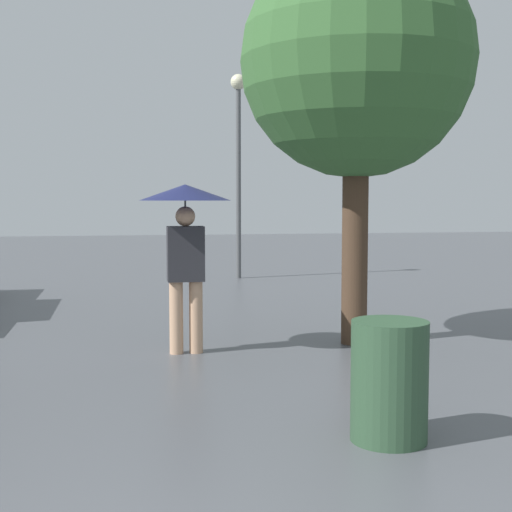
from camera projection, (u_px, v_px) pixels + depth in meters
name	position (u px, v px, depth m)	size (l,w,h in m)	color
pedestrian	(185.00, 222.00, 7.29)	(0.94, 0.94, 1.75)	tan
tree	(357.00, 62.00, 7.66)	(2.52, 2.52, 4.35)	#473323
street_lamp	(238.00, 140.00, 14.17)	(0.31, 0.31, 4.06)	#515456
trash_bin	(389.00, 381.00, 4.69)	(0.51, 0.51, 0.80)	#2D4C33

